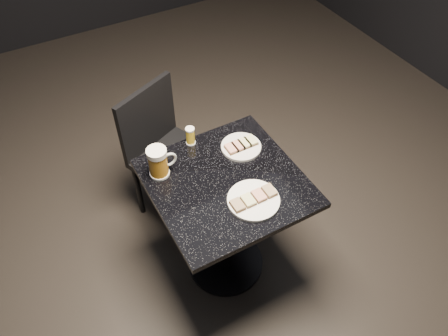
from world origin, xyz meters
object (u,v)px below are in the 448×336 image
Objects in this scene: table at (226,212)px; plate_large at (253,200)px; plate_small at (241,147)px; beer_mug at (159,162)px; chair at (166,149)px; beer_tumbler at (190,136)px.

plate_large is at bearing -73.75° from table.
beer_mug is at bearing 174.85° from plate_small.
beer_mug reaches higher than chair.
table is 0.43m from beer_tumbler.
plate_small is at bearing -58.72° from chair.
chair reaches higher than beer_tumbler.
plate_large is 1.52× the size of beer_mug.
plate_large is 0.27× the size of chair.
beer_tumbler is at bearing 95.72° from table.
table is 4.75× the size of beer_mug.
beer_mug is 1.61× the size of beer_tumbler.
plate_small is at bearing -5.15° from beer_mug.
beer_mug is 0.25m from beer_tumbler.
chair is at bearing 121.28° from plate_small.
beer_tumbler is at bearing -79.17° from chair.
plate_small is 0.56m from chair.
beer_mug is (-0.25, 0.19, 0.32)m from table.
beer_mug reaches higher than plate_small.
plate_small is 0.23× the size of chair.
beer_mug is (-0.30, 0.36, 0.07)m from plate_large.
chair reaches higher than plate_small.
plate_small is at bearing 68.68° from plate_large.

